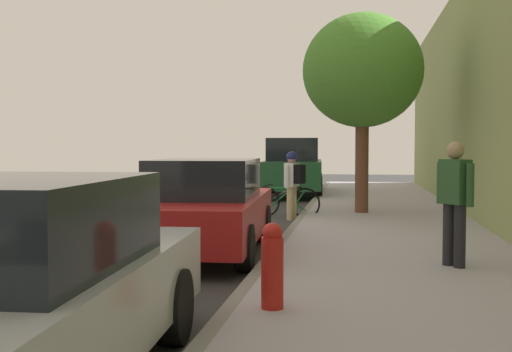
{
  "coord_description": "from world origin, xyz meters",
  "views": [
    {
      "loc": [
        2.81,
        -10.4,
        1.73
      ],
      "look_at": [
        0.44,
        4.2,
        1.02
      ],
      "focal_mm": 43.91,
      "sensor_mm": 36.0,
      "label": 1
    }
  ],
  "objects_px": {
    "cyclist_with_backpack": "(293,179)",
    "fire_hydrant": "(272,265)",
    "bicycle_at_curb": "(286,201)",
    "parked_suv_green_far": "(293,166)",
    "parked_sedan_silver_second": "(7,293)",
    "parked_sedan_red_mid": "(205,207)",
    "pedestrian_on_phone": "(455,196)",
    "street_tree_mid_block": "(363,71)"
  },
  "relations": [
    {
      "from": "parked_suv_green_far",
      "to": "street_tree_mid_block",
      "type": "relative_size",
      "value": 1.02
    },
    {
      "from": "parked_suv_green_far",
      "to": "pedestrian_on_phone",
      "type": "relative_size",
      "value": 2.93
    },
    {
      "from": "parked_sedan_red_mid",
      "to": "cyclist_with_backpack",
      "type": "height_order",
      "value": "cyclist_with_backpack"
    },
    {
      "from": "parked_suv_green_far",
      "to": "pedestrian_on_phone",
      "type": "bearing_deg",
      "value": -75.19
    },
    {
      "from": "parked_suv_green_far",
      "to": "fire_hydrant",
      "type": "bearing_deg",
      "value": -84.98
    },
    {
      "from": "parked_sedan_silver_second",
      "to": "parked_suv_green_far",
      "type": "height_order",
      "value": "parked_suv_green_far"
    },
    {
      "from": "street_tree_mid_block",
      "to": "fire_hydrant",
      "type": "height_order",
      "value": "street_tree_mid_block"
    },
    {
      "from": "parked_sedan_silver_second",
      "to": "pedestrian_on_phone",
      "type": "xyz_separation_m",
      "value": [
        3.57,
        4.66,
        0.32
      ]
    },
    {
      "from": "street_tree_mid_block",
      "to": "fire_hydrant",
      "type": "distance_m",
      "value": 9.61
    },
    {
      "from": "bicycle_at_curb",
      "to": "street_tree_mid_block",
      "type": "height_order",
      "value": "street_tree_mid_block"
    },
    {
      "from": "bicycle_at_curb",
      "to": "parked_sedan_silver_second",
      "type": "bearing_deg",
      "value": -93.1
    },
    {
      "from": "parked_suv_green_far",
      "to": "street_tree_mid_block",
      "type": "distance_m",
      "value": 7.19
    },
    {
      "from": "bicycle_at_curb",
      "to": "pedestrian_on_phone",
      "type": "xyz_separation_m",
      "value": [
        2.97,
        -6.51,
        0.68
      ]
    },
    {
      "from": "parked_sedan_silver_second",
      "to": "parked_suv_green_far",
      "type": "xyz_separation_m",
      "value": [
        0.14,
        17.63,
        0.27
      ]
    },
    {
      "from": "parked_suv_green_far",
      "to": "pedestrian_on_phone",
      "type": "distance_m",
      "value": 13.42
    },
    {
      "from": "parked_sedan_silver_second",
      "to": "cyclist_with_backpack",
      "type": "height_order",
      "value": "cyclist_with_backpack"
    },
    {
      "from": "pedestrian_on_phone",
      "to": "cyclist_with_backpack",
      "type": "bearing_deg",
      "value": 114.37
    },
    {
      "from": "cyclist_with_backpack",
      "to": "fire_hydrant",
      "type": "height_order",
      "value": "cyclist_with_backpack"
    },
    {
      "from": "cyclist_with_backpack",
      "to": "pedestrian_on_phone",
      "type": "relative_size",
      "value": 0.98
    },
    {
      "from": "street_tree_mid_block",
      "to": "pedestrian_on_phone",
      "type": "height_order",
      "value": "street_tree_mid_block"
    },
    {
      "from": "bicycle_at_curb",
      "to": "parked_suv_green_far",
      "type": "bearing_deg",
      "value": 94.1
    },
    {
      "from": "cyclist_with_backpack",
      "to": "fire_hydrant",
      "type": "xyz_separation_m",
      "value": [
        0.67,
        -8.54,
        -0.39
      ]
    },
    {
      "from": "parked_sedan_silver_second",
      "to": "parked_suv_green_far",
      "type": "relative_size",
      "value": 0.93
    },
    {
      "from": "fire_hydrant",
      "to": "parked_sedan_red_mid",
      "type": "bearing_deg",
      "value": 113.04
    },
    {
      "from": "parked_sedan_red_mid",
      "to": "bicycle_at_curb",
      "type": "distance_m",
      "value": 5.32
    },
    {
      "from": "bicycle_at_curb",
      "to": "parked_sedan_red_mid",
      "type": "bearing_deg",
      "value": -97.51
    },
    {
      "from": "parked_sedan_silver_second",
      "to": "street_tree_mid_block",
      "type": "bearing_deg",
      "value": 77.9
    },
    {
      "from": "parked_sedan_red_mid",
      "to": "cyclist_with_backpack",
      "type": "distance_m",
      "value": 4.9
    },
    {
      "from": "cyclist_with_backpack",
      "to": "parked_sedan_silver_second",
      "type": "bearing_deg",
      "value": -94.44
    },
    {
      "from": "pedestrian_on_phone",
      "to": "fire_hydrant",
      "type": "height_order",
      "value": "pedestrian_on_phone"
    },
    {
      "from": "street_tree_mid_block",
      "to": "fire_hydrant",
      "type": "bearing_deg",
      "value": -95.76
    },
    {
      "from": "parked_sedan_silver_second",
      "to": "cyclist_with_backpack",
      "type": "distance_m",
      "value": 10.74
    },
    {
      "from": "parked_suv_green_far",
      "to": "cyclist_with_backpack",
      "type": "relative_size",
      "value": 2.99
    },
    {
      "from": "cyclist_with_backpack",
      "to": "fire_hydrant",
      "type": "distance_m",
      "value": 8.58
    },
    {
      "from": "parked_sedan_silver_second",
      "to": "parked_sedan_red_mid",
      "type": "height_order",
      "value": "same"
    },
    {
      "from": "parked_sedan_red_mid",
      "to": "parked_suv_green_far",
      "type": "distance_m",
      "value": 11.73
    },
    {
      "from": "fire_hydrant",
      "to": "pedestrian_on_phone",
      "type": "bearing_deg",
      "value": 50.21
    },
    {
      "from": "parked_sedan_silver_second",
      "to": "street_tree_mid_block",
      "type": "xyz_separation_m",
      "value": [
        2.42,
        11.27,
        2.74
      ]
    },
    {
      "from": "fire_hydrant",
      "to": "parked_sedan_silver_second",
      "type": "bearing_deg",
      "value": -124.68
    },
    {
      "from": "pedestrian_on_phone",
      "to": "parked_sedan_silver_second",
      "type": "bearing_deg",
      "value": -127.5
    },
    {
      "from": "cyclist_with_backpack",
      "to": "bicycle_at_curb",
      "type": "bearing_deg",
      "value": 116.26
    },
    {
      "from": "street_tree_mid_block",
      "to": "parked_sedan_silver_second",
      "type": "bearing_deg",
      "value": -102.1
    }
  ]
}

